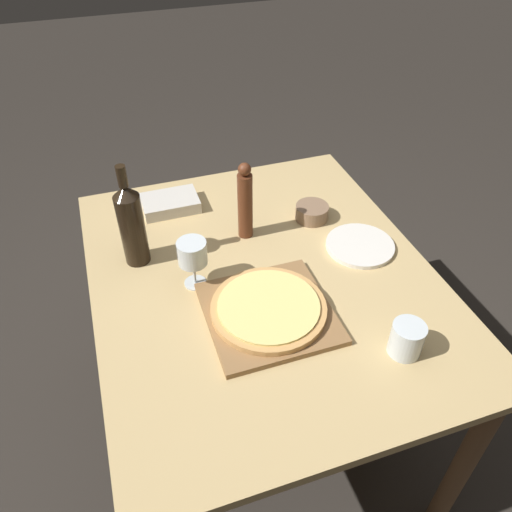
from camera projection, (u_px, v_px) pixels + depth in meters
ground_plane at (262, 418)px, 1.99m from camera, size 12.00×12.00×0.00m
dining_table at (263, 300)px, 1.55m from camera, size 1.00×1.21×0.78m
cutting_board at (268, 313)px, 1.36m from camera, size 0.34×0.34×0.02m
pizza at (269, 308)px, 1.35m from camera, size 0.32×0.32×0.02m
wine_bottle at (131, 224)px, 1.45m from camera, size 0.08×0.08×0.33m
pepper_mill at (245, 202)px, 1.55m from camera, size 0.05×0.05×0.26m
wine_glass at (192, 254)px, 1.39m from camera, size 0.08×0.08×0.15m
small_bowl at (312, 212)px, 1.69m from camera, size 0.11×0.11×0.05m
drinking_tumbler at (407, 339)px, 1.24m from camera, size 0.08×0.08×0.09m
dinner_plate at (360, 245)px, 1.58m from camera, size 0.22×0.22×0.01m
food_container at (170, 203)px, 1.74m from camera, size 0.19×0.13×0.04m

